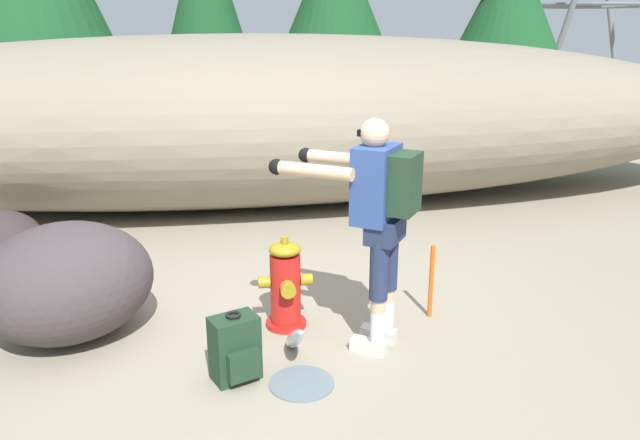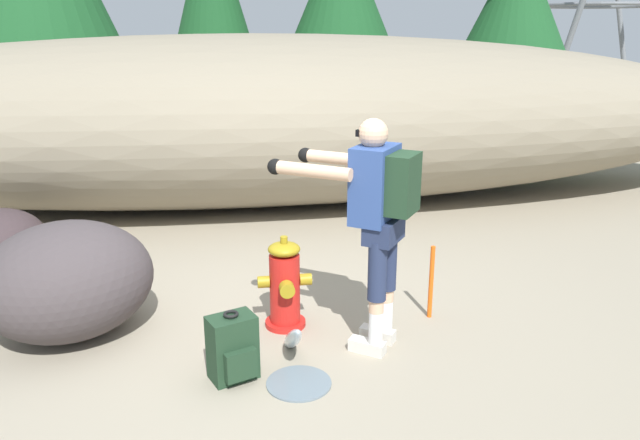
% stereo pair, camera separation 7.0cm
% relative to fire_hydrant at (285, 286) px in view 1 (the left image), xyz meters
% --- Properties ---
extents(ground_plane, '(56.00, 56.00, 0.04)m').
position_rel_fire_hydrant_xyz_m(ground_plane, '(-0.02, -0.16, -0.35)').
color(ground_plane, gray).
extents(dirt_embankment, '(13.70, 3.20, 2.15)m').
position_rel_fire_hydrant_xyz_m(dirt_embankment, '(-0.02, 3.63, 0.74)').
color(dirt_embankment, gray).
rests_on(dirt_embankment, ground_plane).
extents(fire_hydrant, '(0.41, 0.36, 0.73)m').
position_rel_fire_hydrant_xyz_m(fire_hydrant, '(0.00, 0.00, 0.00)').
color(fire_hydrant, red).
rests_on(fire_hydrant, ground_plane).
extents(hydrant_water_jet, '(0.43, 0.91, 0.54)m').
position_rel_fire_hydrant_xyz_m(hydrant_water_jet, '(0.00, -0.57, -0.22)').
color(hydrant_water_jet, silver).
rests_on(hydrant_water_jet, ground_plane).
extents(utility_worker, '(1.01, 0.88, 1.65)m').
position_rel_fire_hydrant_xyz_m(utility_worker, '(0.58, -0.41, 0.72)').
color(utility_worker, beige).
rests_on(utility_worker, ground_plane).
extents(spare_backpack, '(0.35, 0.35, 0.47)m').
position_rel_fire_hydrant_xyz_m(spare_backpack, '(-0.41, -0.69, -0.12)').
color(spare_backpack, '#1E3823').
rests_on(spare_backpack, ground_plane).
extents(boulder_large, '(1.60, 1.53, 0.87)m').
position_rel_fire_hydrant_xyz_m(boulder_large, '(-1.59, 0.12, 0.10)').
color(boulder_large, '#413A3C').
rests_on(boulder_large, ground_plane).
extents(survey_stake, '(0.04, 0.04, 0.60)m').
position_rel_fire_hydrant_xyz_m(survey_stake, '(1.15, -0.03, -0.03)').
color(survey_stake, '#E55914').
rests_on(survey_stake, ground_plane).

